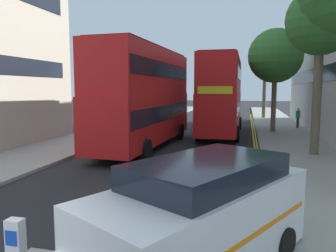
{
  "coord_description": "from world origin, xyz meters",
  "views": [
    {
      "loc": [
        3.72,
        -2.33,
        3.38
      ],
      "look_at": [
        0.5,
        11.0,
        1.8
      ],
      "focal_mm": 34.8,
      "sensor_mm": 36.0,
      "label": 1
    }
  ],
  "objects_px": {
    "double_decker_bus_oncoming": "(222,93)",
    "taxi_minivan": "(199,219)",
    "pedestrian_far": "(298,118)",
    "double_decker_bus_away": "(145,95)"
  },
  "relations": [
    {
      "from": "taxi_minivan",
      "to": "double_decker_bus_away",
      "type": "bearing_deg",
      "value": 111.81
    },
    {
      "from": "double_decker_bus_away",
      "to": "double_decker_bus_oncoming",
      "type": "xyz_separation_m",
      "value": [
        3.84,
        6.57,
        0.0
      ]
    },
    {
      "from": "pedestrian_far",
      "to": "taxi_minivan",
      "type": "bearing_deg",
      "value": -102.05
    },
    {
      "from": "double_decker_bus_oncoming",
      "to": "pedestrian_far",
      "type": "height_order",
      "value": "double_decker_bus_oncoming"
    },
    {
      "from": "double_decker_bus_away",
      "to": "pedestrian_far",
      "type": "xyz_separation_m",
      "value": [
        9.8,
        11.0,
        -2.04
      ]
    },
    {
      "from": "pedestrian_far",
      "to": "double_decker_bus_away",
      "type": "bearing_deg",
      "value": -131.71
    },
    {
      "from": "double_decker_bus_oncoming",
      "to": "taxi_minivan",
      "type": "height_order",
      "value": "double_decker_bus_oncoming"
    },
    {
      "from": "pedestrian_far",
      "to": "double_decker_bus_oncoming",
      "type": "bearing_deg",
      "value": -143.38
    },
    {
      "from": "double_decker_bus_oncoming",
      "to": "taxi_minivan",
      "type": "relative_size",
      "value": 2.12
    },
    {
      "from": "taxi_minivan",
      "to": "pedestrian_far",
      "type": "xyz_separation_m",
      "value": [
        4.94,
        23.14,
        -0.08
      ]
    }
  ]
}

